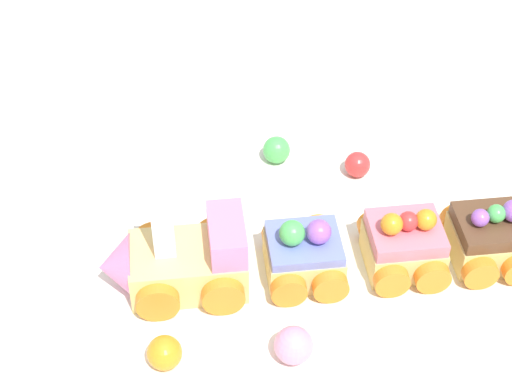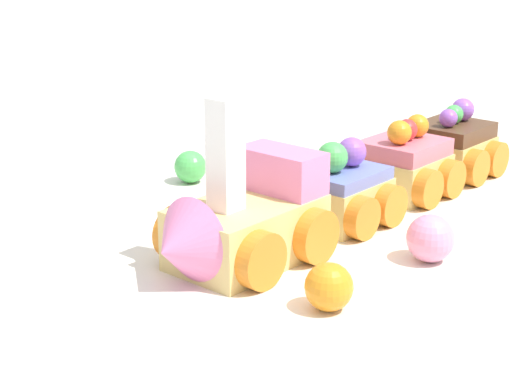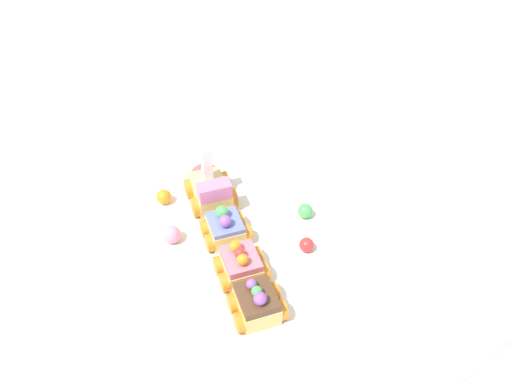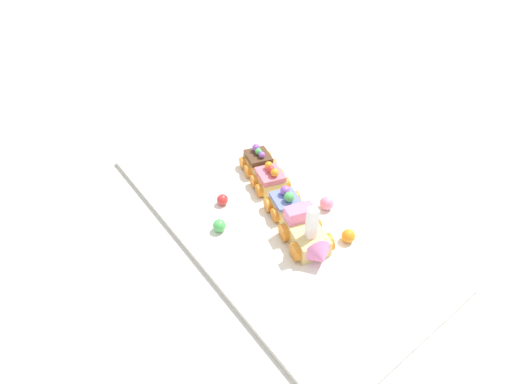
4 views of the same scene
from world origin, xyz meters
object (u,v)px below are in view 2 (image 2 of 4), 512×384
(cake_car_blueberry, at_px, (339,193))
(gumball_pink, at_px, (430,238))
(gumball_orange, at_px, (329,287))
(gumball_red, at_px, (276,156))
(cake_car_strawberry, at_px, (404,166))
(gumball_green, at_px, (190,167))
(cake_car_chocolate, at_px, (451,148))
(cake_train_locomotive, at_px, (238,224))

(cake_car_blueberry, distance_m, gumball_pink, 0.09)
(gumball_orange, relative_size, gumball_red, 1.11)
(cake_car_strawberry, distance_m, gumball_green, 0.17)
(cake_car_chocolate, relative_size, gumball_red, 3.67)
(cake_car_strawberry, distance_m, gumball_orange, 0.22)
(cake_car_blueberry, relative_size, gumball_pink, 2.95)
(gumball_red, bearing_deg, cake_car_chocolate, 111.17)
(cake_train_locomotive, distance_m, gumball_orange, 0.08)
(gumball_orange, distance_m, gumball_green, 0.25)
(cake_train_locomotive, xyz_separation_m, gumball_pink, (-0.06, 0.11, -0.01))
(gumball_pink, bearing_deg, gumball_orange, -19.67)
(cake_car_strawberry, bearing_deg, cake_car_chocolate, -179.91)
(cake_car_blueberry, distance_m, cake_car_strawberry, 0.08)
(cake_car_blueberry, distance_m, gumball_green, 0.15)
(cake_car_strawberry, xyz_separation_m, gumball_orange, (0.22, 0.02, -0.01))
(cake_car_blueberry, bearing_deg, gumball_pink, 76.19)
(gumball_green, bearing_deg, cake_car_chocolate, 121.87)
(gumball_green, bearing_deg, gumball_red, 142.08)
(cake_car_strawberry, relative_size, gumball_orange, 3.30)
(gumball_green, xyz_separation_m, gumball_red, (-0.06, 0.05, -0.00))
(gumball_orange, xyz_separation_m, gumball_green, (-0.17, -0.18, -0.00))
(cake_car_chocolate, height_order, gumball_red, cake_car_chocolate)
(cake_train_locomotive, xyz_separation_m, gumball_green, (-0.14, -0.11, -0.01))
(cake_train_locomotive, height_order, cake_car_chocolate, cake_train_locomotive)
(cake_car_strawberry, relative_size, cake_car_chocolate, 1.00)
(gumball_orange, bearing_deg, gumball_green, -133.52)
(gumball_pink, bearing_deg, gumball_red, -130.61)
(cake_car_blueberry, height_order, cake_car_strawberry, cake_car_strawberry)
(cake_car_strawberry, distance_m, gumball_red, 0.12)
(gumball_green, bearing_deg, gumball_orange, 46.48)
(cake_train_locomotive, height_order, gumball_red, cake_train_locomotive)
(cake_car_chocolate, bearing_deg, cake_car_blueberry, 0.05)
(gumball_orange, bearing_deg, gumball_pink, 160.33)
(cake_car_chocolate, xyz_separation_m, gumball_orange, (0.29, -0.00, -0.01))
(gumball_orange, xyz_separation_m, gumball_red, (-0.24, -0.14, -0.00))
(cake_train_locomotive, distance_m, cake_car_chocolate, 0.26)
(cake_car_blueberry, distance_m, gumball_red, 0.14)
(cake_car_chocolate, distance_m, gumball_green, 0.22)
(cake_car_blueberry, xyz_separation_m, gumball_orange, (0.14, 0.04, -0.01))
(cake_train_locomotive, distance_m, gumball_pink, 0.12)
(cake_train_locomotive, height_order, cake_car_blueberry, cake_train_locomotive)
(cake_car_blueberry, distance_m, cake_car_chocolate, 0.16)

